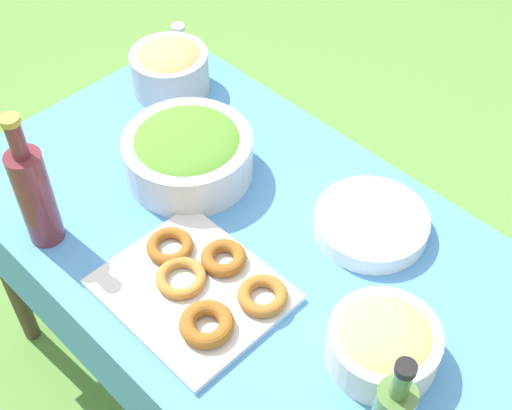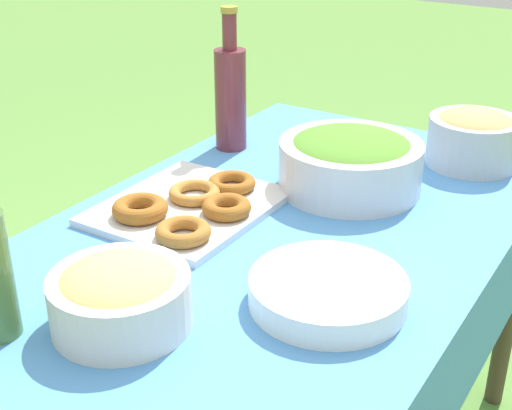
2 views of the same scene
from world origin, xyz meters
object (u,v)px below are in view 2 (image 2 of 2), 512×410
(plate_stack, at_px, (328,291))
(salad_bowl, at_px, (350,160))
(pasta_bowl, at_px, (120,295))
(donut_platter, at_px, (190,206))
(bread_bowl, at_px, (473,136))
(wine_bottle, at_px, (230,94))

(plate_stack, bearing_deg, salad_bowl, -158.81)
(salad_bowl, relative_size, pasta_bowl, 1.42)
(salad_bowl, height_order, donut_platter, salad_bowl)
(pasta_bowl, height_order, donut_platter, pasta_bowl)
(salad_bowl, xyz_separation_m, bread_bowl, (-0.29, 0.19, 0.00))
(pasta_bowl, bearing_deg, plate_stack, 132.40)
(donut_platter, xyz_separation_m, bread_bowl, (-0.59, 0.41, 0.05))
(plate_stack, height_order, bread_bowl, bread_bowl)
(pasta_bowl, xyz_separation_m, bread_bowl, (-0.96, 0.27, 0.02))
(pasta_bowl, bearing_deg, bread_bowl, 164.57)
(pasta_bowl, height_order, plate_stack, pasta_bowl)
(salad_bowl, distance_m, bread_bowl, 0.35)
(plate_stack, bearing_deg, pasta_bowl, -47.60)
(salad_bowl, distance_m, plate_stack, 0.48)
(salad_bowl, xyz_separation_m, wine_bottle, (-0.08, -0.37, 0.07))
(pasta_bowl, height_order, wine_bottle, wine_bottle)
(plate_stack, bearing_deg, wine_bottle, -133.66)
(donut_platter, bearing_deg, bread_bowl, 144.69)
(pasta_bowl, distance_m, wine_bottle, 0.81)
(salad_bowl, distance_m, donut_platter, 0.38)
(pasta_bowl, bearing_deg, wine_bottle, -158.53)
(pasta_bowl, bearing_deg, donut_platter, -158.35)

